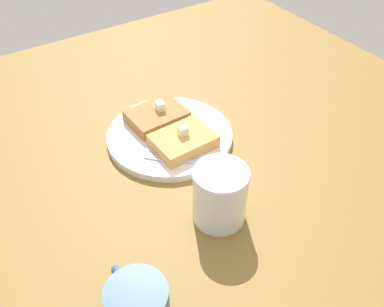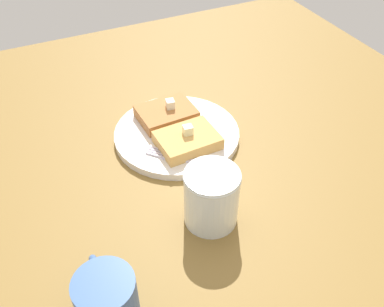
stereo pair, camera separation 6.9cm
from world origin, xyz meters
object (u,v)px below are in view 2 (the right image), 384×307
Objects in this scene: syrup_jar at (211,199)px; coffee_mug at (108,304)px; plate at (177,134)px; fork at (186,160)px.

coffee_mug reaches higher than syrup_jar.
plate is 8.12cm from fork.
fork is 1.37× the size of syrup_jar.
fork is at bearing -6.30° from syrup_jar.
syrup_jar is (-19.75, 3.14, 3.52)cm from plate.
plate is at bearing -36.03° from coffee_mug.
plate is 2.47× the size of syrup_jar.
syrup_jar reaches higher than fork.
syrup_jar is at bearing 170.97° from plate.
fork is at bearing 166.94° from plate.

